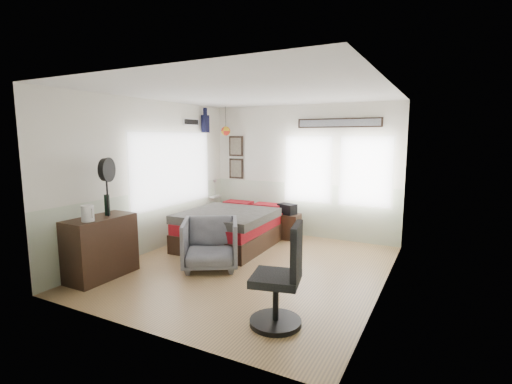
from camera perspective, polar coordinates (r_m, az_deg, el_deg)
ground_plane at (r=6.00m, az=-0.94°, el=-11.55°), size 4.00×4.50×0.01m
room_shell at (r=5.86m, az=-0.77°, el=4.19°), size 4.02×4.52×2.71m
wall_decor at (r=7.89m, az=-1.24°, el=8.81°), size 3.55×1.32×1.44m
bed at (r=7.15m, az=-3.57°, el=-5.45°), size 1.59×2.17×0.68m
dresser at (r=5.92m, az=-22.76°, el=-7.85°), size 0.48×1.00×0.90m
armchair at (r=5.91m, az=-7.04°, el=-7.88°), size 1.16×1.17×0.78m
nightstand at (r=7.60m, az=4.78°, el=-5.25°), size 0.53×0.43×0.50m
task_chair at (r=4.13m, az=3.96°, el=-14.03°), size 0.61×0.61×1.15m
kettle at (r=5.57m, az=-24.48°, el=-3.01°), size 0.19×0.17×0.22m
bottle at (r=5.88m, az=-21.93°, el=-1.86°), size 0.08×0.08×0.31m
stand_fan at (r=5.73m, az=-22.01°, el=3.04°), size 0.20×0.34×0.86m
black_bag at (r=7.53m, az=4.81°, el=-2.62°), size 0.40×0.32×0.21m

